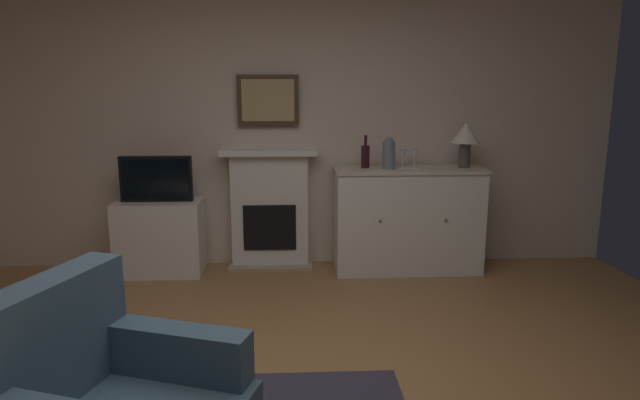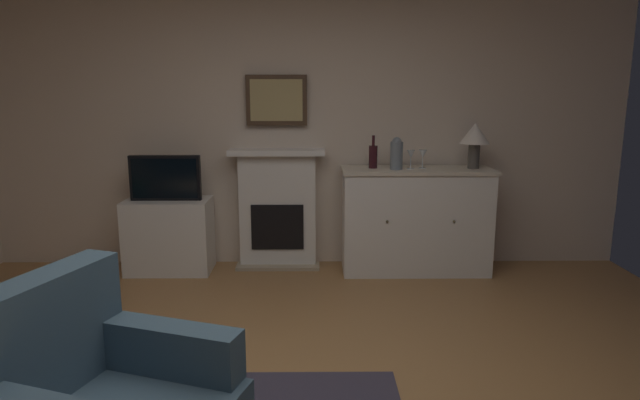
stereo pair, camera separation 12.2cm
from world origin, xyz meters
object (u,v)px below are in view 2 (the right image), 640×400
object	(u,v)px
table_lamp	(475,137)
fireplace_unit	(278,208)
vase_decorative	(397,153)
tv_cabinet	(169,236)
wine_glass_center	(423,155)
tv_set	(165,178)
framed_picture	(276,100)
wine_bottle	(373,156)
wine_glass_left	(411,155)
sideboard_cabinet	(415,220)

from	to	relation	value
table_lamp	fireplace_unit	bearing A→B (deg)	174.20
table_lamp	vase_decorative	xyz separation A→B (m)	(-0.69, -0.05, -0.14)
tv_cabinet	wine_glass_center	bearing A→B (deg)	-0.22
tv_set	framed_picture	bearing A→B (deg)	13.31
wine_glass_center	vase_decorative	xyz separation A→B (m)	(-0.24, -0.06, 0.02)
fireplace_unit	wine_bottle	size ratio (longest dim) A/B	3.79
table_lamp	tv_cabinet	xyz separation A→B (m)	(-2.72, 0.02, -0.89)
wine_glass_center	fireplace_unit	bearing A→B (deg)	172.49
table_lamp	tv_cabinet	size ratio (longest dim) A/B	0.53
wine_glass_left	wine_glass_center	distance (m)	0.11
wine_glass_left	vase_decorative	world-z (taller)	vase_decorative
wine_bottle	wine_glass_center	size ratio (longest dim) A/B	1.76
wine_glass_left	tv_cabinet	bearing A→B (deg)	179.01
framed_picture	wine_glass_left	bearing A→B (deg)	-11.66
fireplace_unit	framed_picture	size ratio (longest dim) A/B	2.00
fireplace_unit	framed_picture	bearing A→B (deg)	90.00
fireplace_unit	tv_set	world-z (taller)	fireplace_unit
wine_glass_left	vase_decorative	bearing A→B (deg)	-167.95
wine_glass_center	tv_cabinet	bearing A→B (deg)	179.78
wine_bottle	wine_glass_left	size ratio (longest dim) A/B	1.76
table_lamp	wine_glass_center	distance (m)	0.48
fireplace_unit	sideboard_cabinet	world-z (taller)	fireplace_unit
fireplace_unit	vase_decorative	world-z (taller)	vase_decorative
wine_glass_center	vase_decorative	size ratio (longest dim) A/B	0.59
tv_cabinet	tv_set	xyz separation A→B (m)	(-0.00, -0.02, 0.53)
wine_glass_center	sideboard_cabinet	bearing A→B (deg)	-171.89
sideboard_cabinet	tv_cabinet	distance (m)	2.23
wine_glass_center	tv_set	world-z (taller)	wine_glass_center
vase_decorative	tv_cabinet	distance (m)	2.17
table_lamp	wine_bottle	xyz separation A→B (m)	(-0.89, 0.03, -0.17)
framed_picture	wine_glass_center	xyz separation A→B (m)	(1.30, -0.22, -0.47)
vase_decorative	wine_glass_left	bearing A→B (deg)	12.05
framed_picture	vase_decorative	world-z (taller)	framed_picture
fireplace_unit	table_lamp	xyz separation A→B (m)	(1.75, -0.18, 0.68)
fireplace_unit	tv_set	size ratio (longest dim) A/B	1.77
framed_picture	wine_bottle	size ratio (longest dim) A/B	1.90
wine_glass_left	tv_set	world-z (taller)	wine_glass_left
wine_glass_left	sideboard_cabinet	bearing A→B (deg)	18.83
wine_glass_center	tv_cabinet	distance (m)	2.39
framed_picture	wine_glass_left	size ratio (longest dim) A/B	3.33
table_lamp	wine_glass_center	xyz separation A→B (m)	(-0.45, 0.01, -0.16)
vase_decorative	tv_cabinet	size ratio (longest dim) A/B	0.37
sideboard_cabinet	wine_bottle	world-z (taller)	wine_bottle
wine_bottle	tv_set	world-z (taller)	wine_bottle
wine_bottle	tv_cabinet	bearing A→B (deg)	-179.58
tv_cabinet	tv_set	size ratio (longest dim) A/B	1.21
sideboard_cabinet	wine_glass_center	world-z (taller)	wine_glass_center
wine_bottle	tv_set	distance (m)	1.85
framed_picture	tv_cabinet	world-z (taller)	framed_picture
tv_cabinet	wine_bottle	bearing A→B (deg)	0.42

